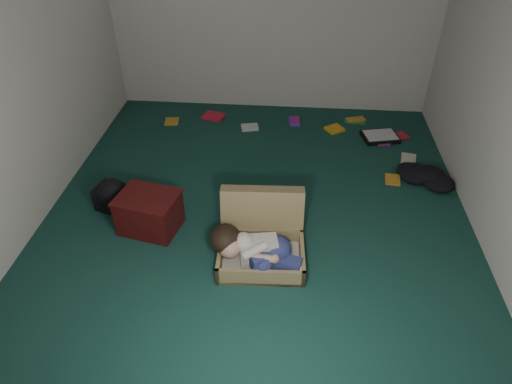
# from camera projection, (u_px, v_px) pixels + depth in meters

# --- Properties ---
(floor) EXTENTS (4.50, 4.50, 0.00)m
(floor) POSITION_uv_depth(u_px,v_px,m) (257.00, 211.00, 4.39)
(floor) COLOR #153E36
(floor) RESTS_ON ground
(wall_back) EXTENTS (4.50, 0.00, 4.50)m
(wall_back) POSITION_uv_depth(u_px,v_px,m) (274.00, 6.00, 5.39)
(wall_back) COLOR silver
(wall_back) RESTS_ON ground
(wall_front) EXTENTS (4.50, 0.00, 4.50)m
(wall_front) POSITION_uv_depth(u_px,v_px,m) (211.00, 319.00, 1.82)
(wall_front) COLOR silver
(wall_front) RESTS_ON ground
(wall_left) EXTENTS (0.00, 4.50, 4.50)m
(wall_left) POSITION_uv_depth(u_px,v_px,m) (15.00, 76.00, 3.74)
(wall_left) COLOR silver
(wall_left) RESTS_ON ground
(suitcase) EXTENTS (0.75, 0.73, 0.52)m
(suitcase) POSITION_uv_depth(u_px,v_px,m) (262.00, 238.00, 3.87)
(suitcase) COLOR #988354
(suitcase) RESTS_ON floor
(person) EXTENTS (0.78, 0.37, 0.32)m
(person) POSITION_uv_depth(u_px,v_px,m) (255.00, 249.00, 3.70)
(person) COLOR silver
(person) RESTS_ON suitcase
(maroon_bin) EXTENTS (0.60, 0.51, 0.36)m
(maroon_bin) POSITION_uv_depth(u_px,v_px,m) (149.00, 212.00, 4.10)
(maroon_bin) COLOR #400D0D
(maroon_bin) RESTS_ON floor
(backpack) EXTENTS (0.50, 0.45, 0.26)m
(backpack) POSITION_uv_depth(u_px,v_px,m) (115.00, 198.00, 4.36)
(backpack) COLOR black
(backpack) RESTS_ON floor
(clothing_pile) EXTENTS (0.61, 0.56, 0.16)m
(clothing_pile) POSITION_uv_depth(u_px,v_px,m) (425.00, 175.00, 4.74)
(clothing_pile) COLOR black
(clothing_pile) RESTS_ON floor
(paper_tray) EXTENTS (0.46, 0.39, 0.06)m
(paper_tray) POSITION_uv_depth(u_px,v_px,m) (380.00, 137.00, 5.47)
(paper_tray) COLOR black
(paper_tray) RESTS_ON floor
(book_scatter) EXTENTS (3.07, 1.49, 0.02)m
(book_scatter) POSITION_uv_depth(u_px,v_px,m) (317.00, 134.00, 5.55)
(book_scatter) COLOR gold
(book_scatter) RESTS_ON floor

